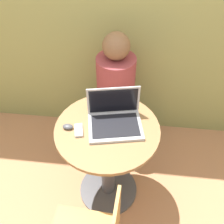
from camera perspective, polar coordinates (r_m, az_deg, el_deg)
The scene contains 6 objects.
ground_plane at distance 2.31m, azimuth -0.79°, elevation -16.45°, with size 12.00×12.00×0.00m, color tan.
round_table at distance 1.90m, azimuth -0.93°, elevation -9.13°, with size 0.68×0.68×0.77m.
laptop at distance 1.68m, azimuth 0.58°, elevation -1.45°, with size 0.39×0.32×0.23m.
cell_phone at distance 1.67m, azimuth -7.26°, elevation -3.98°, with size 0.07×0.11×0.02m.
computer_mouse at distance 1.70m, azimuth -9.59°, elevation -3.18°, with size 0.07×0.04×0.03m.
person_seated at distance 2.31m, azimuth 0.93°, elevation 2.68°, with size 0.31×0.48×1.15m.
Camera 1 is at (0.16, -1.12, 2.02)m, focal length 42.00 mm.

